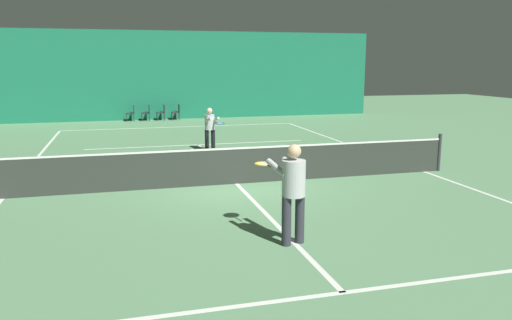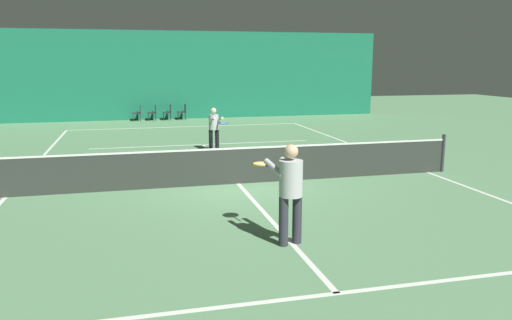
% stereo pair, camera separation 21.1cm
% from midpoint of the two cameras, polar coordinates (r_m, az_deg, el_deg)
% --- Properties ---
extents(ground_plane, '(60.00, 60.00, 0.00)m').
position_cam_midpoint_polar(ground_plane, '(12.84, -1.59, -2.72)').
color(ground_plane, '#56845B').
extents(backdrop_curtain, '(23.00, 0.12, 4.73)m').
position_cam_midpoint_polar(backdrop_curtain, '(27.81, -8.65, 9.54)').
color(backdrop_curtain, '#196B4C').
rests_on(backdrop_curtain, ground).
extents(court_line_baseline_far, '(11.00, 0.10, 0.00)m').
position_cam_midpoint_polar(court_line_baseline_far, '(24.42, -7.67, 3.80)').
color(court_line_baseline_far, silver).
rests_on(court_line_baseline_far, ground).
extents(court_line_service_far, '(8.25, 0.10, 0.00)m').
position_cam_midpoint_polar(court_line_service_far, '(19.02, -5.78, 1.78)').
color(court_line_service_far, silver).
rests_on(court_line_service_far, ground).
extents(court_line_service_near, '(8.25, 0.10, 0.00)m').
position_cam_midpoint_polar(court_line_service_near, '(7.07, 10.11, -14.78)').
color(court_line_service_near, silver).
rests_on(court_line_service_near, ground).
extents(court_line_sideline_left, '(0.10, 23.80, 0.00)m').
position_cam_midpoint_polar(court_line_sideline_left, '(12.87, -26.31, -3.85)').
color(court_line_sideline_left, silver).
rests_on(court_line_sideline_left, ground).
extents(court_line_sideline_right, '(0.10, 23.80, 0.00)m').
position_cam_midpoint_polar(court_line_sideline_right, '(14.99, 19.40, -1.33)').
color(court_line_sideline_right, silver).
rests_on(court_line_sideline_right, ground).
extents(court_line_centre, '(0.10, 12.80, 0.00)m').
position_cam_midpoint_polar(court_line_centre, '(12.84, -1.59, -2.71)').
color(court_line_centre, silver).
rests_on(court_line_centre, ground).
extents(tennis_net, '(12.00, 0.10, 1.07)m').
position_cam_midpoint_polar(tennis_net, '(12.73, -1.61, -0.49)').
color(tennis_net, '#2D332D').
rests_on(tennis_net, ground).
extents(player_near, '(0.69, 1.43, 1.74)m').
position_cam_midpoint_polar(player_near, '(8.45, 4.56, -3.03)').
color(player_near, '#2D2D38').
rests_on(player_near, ground).
extents(player_far, '(0.58, 1.32, 1.50)m').
position_cam_midpoint_polar(player_far, '(17.60, -4.46, 3.93)').
color(player_far, black).
rests_on(player_far, ground).
extents(courtside_chair_0, '(0.44, 0.44, 0.84)m').
position_cam_midpoint_polar(courtside_chair_0, '(27.24, -13.11, 5.38)').
color(courtside_chair_0, '#2D2D2D').
rests_on(courtside_chair_0, ground).
extents(courtside_chair_1, '(0.44, 0.44, 0.84)m').
position_cam_midpoint_polar(courtside_chair_1, '(27.27, -11.44, 5.46)').
color(courtside_chair_1, '#2D2D2D').
rests_on(courtside_chair_1, ground).
extents(courtside_chair_2, '(0.44, 0.44, 0.84)m').
position_cam_midpoint_polar(courtside_chair_2, '(27.32, -9.77, 5.53)').
color(courtside_chair_2, '#2D2D2D').
rests_on(courtside_chair_2, ground).
extents(courtside_chair_3, '(0.44, 0.44, 0.84)m').
position_cam_midpoint_polar(courtside_chair_3, '(27.39, -8.11, 5.59)').
color(courtside_chair_3, '#2D2D2D').
rests_on(courtside_chair_3, ground).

